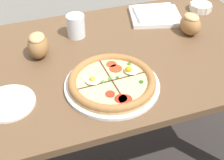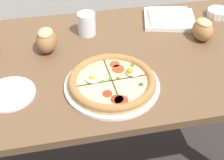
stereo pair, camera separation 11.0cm
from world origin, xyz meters
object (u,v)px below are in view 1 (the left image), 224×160
Objects in this scene: bread_piece_mid at (190,24)px; napkin_folded at (155,15)px; dining_table at (116,74)px; water_glass at (76,27)px; pizza at (112,82)px; side_saucer at (9,103)px; ramekin_bowl at (201,7)px; bread_piece_far at (38,45)px.

napkin_folded is at bearing 114.46° from bread_piece_mid.
bread_piece_mid is at bearing -65.54° from napkin_folded.
bread_piece_mid is (0.36, 0.04, 0.15)m from dining_table.
water_glass reaches higher than napkin_folded.
dining_table is 0.38m from napkin_folded.
water_glass reaches higher than pizza.
water_glass reaches higher than side_saucer.
bread_piece_mid is (0.08, -0.18, 0.03)m from napkin_folded.
side_saucer is at bearing -132.83° from water_glass.
bread_piece_mid is 0.65× the size of side_saucer.
bread_piece_mid reaches higher than ramekin_bowl.
water_glass is at bearing -177.14° from ramekin_bowl.
bread_piece_far is 0.20m from water_glass.
bread_piece_far reaches higher than side_saucer.
dining_table is at bearing -141.37° from napkin_folded.
bread_piece_far is 0.29m from side_saucer.
pizza is 0.38m from water_glass.
pizza is 1.24× the size of napkin_folded.
pizza is at bearing -84.44° from water_glass.
water_glass is at bearing 47.17° from side_saucer.
ramekin_bowl reaches higher than side_saucer.
bread_piece_far is (-0.57, -0.13, 0.04)m from napkin_folded.
napkin_folded is at bearing 4.76° from water_glass.
bread_piece_far reaches higher than pizza.
side_saucer reaches higher than dining_table.
bread_piece_mid is at bearing -16.97° from water_glass.
bread_piece_mid is at bearing 27.33° from pizza.
napkin_folded is 0.40m from water_glass.
water_glass is (-0.12, 0.19, 0.15)m from dining_table.
dining_table is 4.03× the size of pizza.
dining_table is at bearing -58.43° from water_glass.
dining_table is at bearing -172.97° from bread_piece_mid.
dining_table is 4.99× the size of napkin_folded.
ramekin_bowl is 0.96× the size of bread_piece_mid.
water_glass is (-0.04, 0.37, 0.02)m from pizza.
pizza reaches higher than dining_table.
pizza is (-0.08, -0.18, 0.12)m from dining_table.
bread_piece_mid is at bearing 7.03° from dining_table.
water_glass is 0.55× the size of side_saucer.
dining_table is at bearing -17.01° from bread_piece_far.
ramekin_bowl is 0.41× the size of napkin_folded.
ramekin_bowl reaches higher than dining_table.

